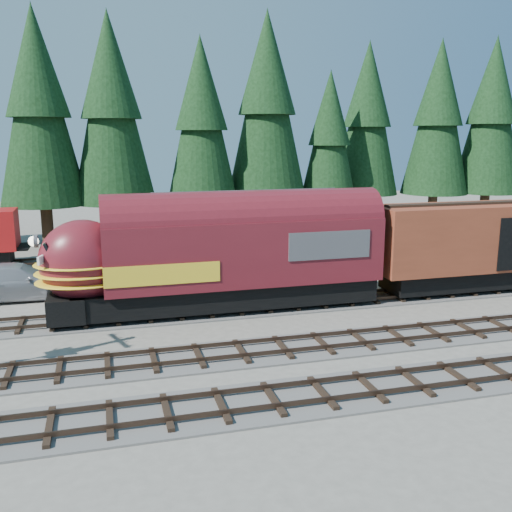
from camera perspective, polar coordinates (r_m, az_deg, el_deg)
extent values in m
plane|color=#6B665B|center=(27.00, 6.28, -7.36)|extent=(120.00, 120.00, 0.00)
cube|color=#4C4947|center=(34.97, 19.29, -3.39)|extent=(68.00, 3.20, 0.08)
cube|color=#38281E|center=(34.35, 19.99, -3.35)|extent=(68.00, 0.08, 0.16)
cube|color=#38281E|center=(35.49, 18.66, -2.77)|extent=(68.00, 0.08, 0.16)
cube|color=#4C4947|center=(42.60, -15.57, -0.46)|extent=(32.00, 3.20, 0.08)
cube|color=#38281E|center=(41.85, -15.59, -0.38)|extent=(32.00, 0.08, 0.16)
cube|color=#38281E|center=(43.26, -15.59, 0.01)|extent=(32.00, 0.08, 0.16)
cube|color=gold|center=(36.18, 0.28, 0.51)|extent=(12.00, 6.00, 3.40)
cube|color=yellow|center=(35.77, 0.29, 4.31)|extent=(11.88, 3.30, 1.44)
cube|color=white|center=(34.01, -9.11, 0.47)|extent=(0.06, 2.40, 0.60)
cone|color=black|center=(48.99, -20.95, 13.82)|extent=(6.78, 6.78, 15.44)
cone|color=black|center=(48.95, -14.28, 14.14)|extent=(6.73, 6.73, 15.34)
cone|color=black|center=(49.57, -5.48, 13.30)|extent=(6.15, 6.15, 14.00)
cone|color=black|center=(51.83, 1.11, 14.92)|extent=(7.04, 7.04, 16.03)
cone|color=black|center=(53.28, 7.35, 11.64)|extent=(5.28, 5.28, 12.03)
cone|color=black|center=(57.62, 11.06, 13.35)|extent=(6.38, 6.38, 14.54)
cone|color=black|center=(59.22, 17.74, 13.08)|extent=(6.45, 6.45, 14.70)
cone|color=black|center=(61.53, 22.50, 12.85)|extent=(6.56, 6.56, 14.95)
cube|color=black|center=(29.42, -2.80, -3.77)|extent=(15.42, 2.76, 1.19)
cube|color=maroon|center=(29.09, -1.18, 0.55)|extent=(14.07, 3.25, 3.25)
ellipsoid|color=maroon|center=(28.30, -16.89, -0.52)|extent=(4.11, 3.18, 4.00)
cube|color=#38383A|center=(30.22, 6.21, 1.65)|extent=(4.33, 3.31, 1.41)
sphere|color=white|center=(28.25, -21.36, 1.39)|extent=(0.48, 0.48, 0.48)
cube|color=black|center=(36.27, 22.73, -1.76)|extent=(13.63, 2.60, 1.08)
cube|color=brown|center=(35.81, 23.04, 1.94)|extent=(15.15, 3.25, 3.68)
imported|color=black|center=(32.15, -11.06, -2.58)|extent=(7.44, 5.07, 1.89)
imported|color=#A5A6AC|center=(34.15, -22.79, -2.38)|extent=(6.85, 2.86, 1.98)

